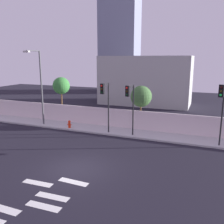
{
  "coord_description": "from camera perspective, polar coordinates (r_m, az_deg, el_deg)",
  "views": [
    {
      "loc": [
        7.34,
        -12.48,
        6.82
      ],
      "look_at": [
        -0.17,
        6.5,
        2.32
      ],
      "focal_mm": 39.28,
      "sensor_mm": 36.0,
      "label": 1
    }
  ],
  "objects": [
    {
      "name": "street_lamp_curbside",
      "position": [
        25.45,
        -16.51,
        6.7
      ],
      "size": [
        0.6,
        2.09,
        7.4
      ],
      "color": "#4C4C51",
      "rests_on": "sidewalk"
    },
    {
      "name": "ground_plane",
      "position": [
        16.0,
        -8.24,
        -12.93
      ],
      "size": [
        80.0,
        80.0,
        0.0
      ],
      "primitive_type": "plane",
      "color": "black"
    },
    {
      "name": "roadside_tree_midleft",
      "position": [
        24.51,
        6.79,
        3.61
      ],
      "size": [
        2.12,
        2.12,
        4.17
      ],
      "color": "brown",
      "rests_on": "ground"
    },
    {
      "name": "perimeter_wall",
      "position": [
        23.87,
        3.01,
        -1.57
      ],
      "size": [
        36.0,
        0.18,
        1.8
      ],
      "primitive_type": "cube",
      "color": "silver",
      "rests_on": "sidewalk"
    },
    {
      "name": "traffic_light_center",
      "position": [
        19.71,
        24.17,
        2.15
      ],
      "size": [
        0.51,
        1.37,
        4.84
      ],
      "color": "black",
      "rests_on": "sidewalk"
    },
    {
      "name": "roadside_tree_leftmost",
      "position": [
        28.2,
        -11.74,
        5.99
      ],
      "size": [
        1.9,
        1.9,
        4.75
      ],
      "color": "brown",
      "rests_on": "ground"
    },
    {
      "name": "sidewalk",
      "position": [
        22.95,
        1.95,
        -4.66
      ],
      "size": [
        36.0,
        2.4,
        0.15
      ],
      "primitive_type": "cube",
      "color": "#B2B2B2",
      "rests_on": "ground"
    },
    {
      "name": "traffic_light_right",
      "position": [
        20.71,
        4.23,
        2.92
      ],
      "size": [
        0.48,
        1.2,
        4.46
      ],
      "color": "black",
      "rests_on": "sidewalk"
    },
    {
      "name": "low_building_distant",
      "position": [
        37.19,
        7.76,
        7.31
      ],
      "size": [
        13.15,
        6.0,
        7.13
      ],
      "primitive_type": "cube",
      "color": "#A4A4A4",
      "rests_on": "ground"
    },
    {
      "name": "traffic_light_left",
      "position": [
        21.52,
        -1.61,
        3.45
      ],
      "size": [
        0.44,
        1.15,
        4.54
      ],
      "color": "black",
      "rests_on": "sidewalk"
    },
    {
      "name": "crosswalk_marking",
      "position": [
        13.48,
        -17.46,
        -18.56
      ],
      "size": [
        3.63,
        4.75,
        0.01
      ],
      "color": "silver",
      "rests_on": "ground"
    },
    {
      "name": "tower_on_skyline",
      "position": [
        51.33,
        1.79,
        18.95
      ],
      "size": [
        7.49,
        5.0,
        25.28
      ],
      "primitive_type": "cube",
      "color": "slate",
      "rests_on": "ground"
    },
    {
      "name": "fire_hydrant",
      "position": [
        24.3,
        -9.9,
        -2.72
      ],
      "size": [
        0.44,
        0.26,
        0.73
      ],
      "color": "red",
      "rests_on": "sidewalk"
    }
  ]
}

